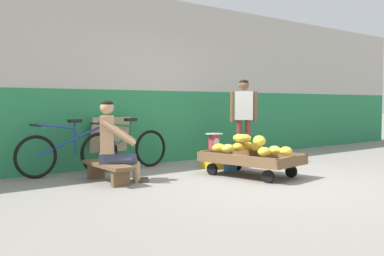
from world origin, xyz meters
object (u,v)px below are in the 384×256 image
object	(u,v)px
shopping_bag	(230,164)
low_bench	(108,168)
weighing_scale	(214,142)
plastic_crate	(214,159)
sign_board	(109,143)
vendor_seated	(114,142)
bicycle_far_left	(126,149)
customer_adult	(244,112)
banana_cart	(251,160)
bicycle_near_left	(69,152)

from	to	relation	value
shopping_bag	low_bench	bearing A→B (deg)	168.98
low_bench	weighing_scale	distance (m)	2.09
low_bench	plastic_crate	distance (m)	2.07
sign_board	vendor_seated	bearing A→B (deg)	-115.31
low_bench	bicycle_far_left	bearing A→B (deg)	47.36
vendor_seated	customer_adult	xyz separation A→B (m)	(2.82, 0.26, 0.38)
sign_board	low_bench	bearing A→B (deg)	-119.04
plastic_crate	shopping_bag	distance (m)	0.49
banana_cart	customer_adult	world-z (taller)	customer_adult
banana_cart	low_bench	bearing A→B (deg)	155.25
low_bench	plastic_crate	bearing A→B (deg)	2.61
sign_board	shopping_bag	bearing A→B (deg)	-49.44
low_bench	bicycle_near_left	bearing A→B (deg)	100.26
vendor_seated	low_bench	bearing A→B (deg)	149.50
weighing_scale	bicycle_far_left	bearing A→B (deg)	148.81
bicycle_far_left	sign_board	bearing A→B (deg)	114.50
banana_cart	low_bench	world-z (taller)	banana_cart
banana_cart	sign_board	xyz separation A→B (m)	(-1.29, 2.07, 0.19)
weighing_scale	bicycle_far_left	xyz separation A→B (m)	(-1.27, 0.77, -0.10)
sign_board	shopping_bag	distance (m)	2.08
bicycle_far_left	sign_board	xyz separation A→B (m)	(-0.14, 0.31, 0.08)
vendor_seated	bicycle_far_left	bearing A→B (deg)	51.61
banana_cart	plastic_crate	xyz separation A→B (m)	(0.13, 0.99, -0.09)
banana_cart	bicycle_far_left	xyz separation A→B (m)	(-1.14, 1.76, 0.11)
customer_adult	shopping_bag	distance (m)	1.37
vendor_seated	bicycle_far_left	size ratio (longest dim) A/B	0.69
vendor_seated	plastic_crate	size ratio (longest dim) A/B	3.17
bicycle_far_left	sign_board	size ratio (longest dim) A/B	1.90
weighing_scale	customer_adult	size ratio (longest dim) A/B	0.20
bicycle_near_left	vendor_seated	bearing A→B (deg)	-75.91
vendor_seated	weighing_scale	xyz separation A→B (m)	(1.99, 0.14, -0.11)
bicycle_near_left	low_bench	bearing A→B (deg)	-79.74
low_bench	customer_adult	distance (m)	3.00
low_bench	shopping_bag	size ratio (longest dim) A/B	4.63
plastic_crate	bicycle_near_left	distance (m)	2.39
vendor_seated	bicycle_near_left	world-z (taller)	vendor_seated
vendor_seated	plastic_crate	xyz separation A→B (m)	(1.99, 0.14, -0.42)
low_bench	bicycle_near_left	world-z (taller)	bicycle_near_left
vendor_seated	sign_board	world-z (taller)	vendor_seated
bicycle_near_left	customer_adult	world-z (taller)	customer_adult
vendor_seated	weighing_scale	distance (m)	2.00
banana_cart	bicycle_far_left	bearing A→B (deg)	123.05
low_bench	plastic_crate	xyz separation A→B (m)	(2.07, 0.09, -0.05)
low_bench	vendor_seated	xyz separation A→B (m)	(0.08, -0.04, 0.37)
vendor_seated	shopping_bag	size ratio (longest dim) A/B	4.75
plastic_crate	bicycle_near_left	world-z (taller)	bicycle_near_left
bicycle_far_left	bicycle_near_left	bearing A→B (deg)	176.49
vendor_seated	sign_board	size ratio (longest dim) A/B	1.30
customer_adult	shopping_bag	xyz separation A→B (m)	(-0.90, -0.60, -0.83)
low_bench	shopping_bag	world-z (taller)	low_bench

